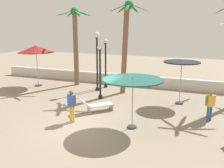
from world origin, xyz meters
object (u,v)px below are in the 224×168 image
lamp_post_1 (106,60)px  seagull_1 (224,24)px  palm_tree_0 (76,38)px  guest_1 (72,103)px  palm_tree_1 (126,39)px  patio_umbrella_1 (182,65)px  patio_umbrella_2 (36,49)px  guest_3 (210,103)px  lounge_chair_2 (96,105)px  patio_umbrella_0 (133,82)px  lamp_post_3 (100,68)px  lamp_post_0 (97,52)px

lamp_post_1 → seagull_1: 8.71m
palm_tree_0 → guest_1: bearing=-62.3°
guest_1 → palm_tree_1: bearing=83.6°
patio_umbrella_1 → patio_umbrella_2: size_ratio=0.85×
palm_tree_1 → guest_1: palm_tree_1 is taller
guest_3 → palm_tree_0: bearing=155.6°
lamp_post_1 → lounge_chair_2: 5.88m
patio_umbrella_0 → lamp_post_3: (-3.31, 3.79, -0.17)m
palm_tree_0 → lounge_chair_2: 7.53m
lamp_post_1 → lamp_post_3: size_ratio=1.05×
patio_umbrella_2 → palm_tree_1: size_ratio=0.51×
patio_umbrella_1 → lamp_post_3: (-4.90, -0.79, -0.33)m
guest_1 → lamp_post_3: bearing=94.9°
lamp_post_0 → lounge_chair_2: size_ratio=2.43×
patio_umbrella_0 → patio_umbrella_2: size_ratio=0.86×
patio_umbrella_2 → palm_tree_1: (7.01, 0.50, 0.87)m
patio_umbrella_0 → lamp_post_0: (-4.36, 5.62, 0.57)m
lounge_chair_2 → guest_1: 1.92m
guest_1 → lounge_chair_2: bearing=75.5°
patio_umbrella_2 → palm_tree_0: palm_tree_0 is taller
lamp_post_0 → palm_tree_1: bearing=2.7°
guest_1 → seagull_1: bearing=54.6°
patio_umbrella_2 → palm_tree_0: size_ratio=0.53×
guest_3 → lounge_chair_2: bearing=-171.9°
lamp_post_1 → patio_umbrella_2: bearing=-163.3°
lamp_post_0 → seagull_1: (8.15, 3.48, 1.96)m
lamp_post_1 → lounge_chair_2: (1.69, -5.36, -1.73)m
lamp_post_3 → guest_3: (6.60, -1.58, -1.10)m
patio_umbrella_0 → lounge_chair_2: 3.38m
patio_umbrella_1 → guest_1: patio_umbrella_1 is taller
guest_1 → palm_tree_0: bearing=117.7°
lounge_chair_2 → patio_umbrella_0: bearing=-29.2°
lamp_post_1 → lamp_post_3: lamp_post_1 is taller
patio_umbrella_0 → patio_umbrella_1: 4.85m
lamp_post_0 → seagull_1: size_ratio=3.67×
lamp_post_1 → lounge_chair_2: lamp_post_1 is taller
palm_tree_1 → seagull_1: bearing=29.2°
guest_3 → seagull_1: 7.88m
lamp_post_3 → seagull_1: bearing=36.8°
lounge_chair_2 → lamp_post_0: bearing=113.9°
patio_umbrella_1 → guest_1: 6.86m
guest_3 → seagull_1: (0.49, 6.89, 3.80)m
patio_umbrella_0 → patio_umbrella_1: bearing=70.9°
palm_tree_1 → lamp_post_1: bearing=151.8°
patio_umbrella_1 → lamp_post_0: (-5.95, 1.04, 0.40)m
guest_3 → lamp_post_1: bearing=148.8°
patio_umbrella_2 → guest_1: (6.33, -5.60, -1.88)m
lounge_chair_2 → seagull_1: (6.28, 7.71, 4.33)m
patio_umbrella_0 → lamp_post_0: size_ratio=0.65×
patio_umbrella_2 → palm_tree_0: 3.11m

